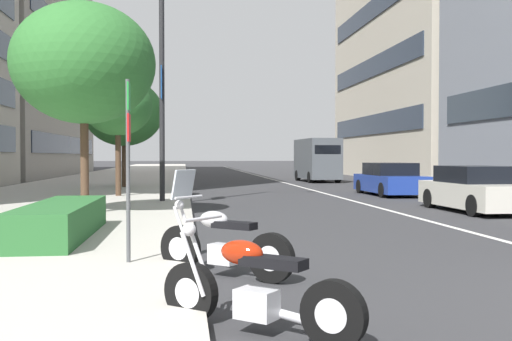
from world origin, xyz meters
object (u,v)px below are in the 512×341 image
motorcycle_by_sign_pole (255,291)px  car_far_down_avenue (476,190)px  street_tree_mid_sidewalk (118,107)px  street_tree_by_lamp_post (124,113)px  delivery_van_ahead (317,159)px  street_lamp_with_banners (172,48)px  parking_sign_by_curb (128,148)px  street_tree_far_plaza (84,64)px  car_lead_in_lane (390,180)px  motorcycle_second_in_row (221,244)px

motorcycle_by_sign_pole → car_far_down_avenue: 14.17m
street_tree_mid_sidewalk → street_tree_by_lamp_post: size_ratio=0.85×
delivery_van_ahead → street_tree_mid_sidewalk: size_ratio=1.14×
street_tree_by_lamp_post → car_far_down_avenue: bearing=-138.1°
car_far_down_avenue → street_lamp_with_banners: (3.51, 9.23, 4.75)m
parking_sign_by_curb → street_tree_by_lamp_post: bearing=5.8°
motorcycle_by_sign_pole → street_tree_far_plaza: bearing=-33.5°
street_lamp_with_banners → car_far_down_avenue: bearing=-110.8°
delivery_van_ahead → parking_sign_by_curb: bearing=160.2°
car_lead_in_lane → street_tree_far_plaza: bearing=125.6°
car_far_down_avenue → street_tree_by_lamp_post: (13.15, 11.82, 3.21)m
street_tree_mid_sidewalk → street_lamp_with_banners: bearing=-143.4°
street_tree_mid_sidewalk → car_far_down_avenue: bearing=-119.3°
parking_sign_by_curb → street_tree_mid_sidewalk: 14.99m
car_far_down_avenue → street_tree_far_plaza: 12.02m
parking_sign_by_curb → motorcycle_by_sign_pole: bearing=-155.4°
delivery_van_ahead → motorcycle_second_in_row: bearing=162.7°
street_tree_far_plaza → street_lamp_with_banners: bearing=-27.2°
street_tree_far_plaza → street_tree_mid_sidewalk: (7.24, -0.10, -0.55)m
street_lamp_with_banners → street_tree_mid_sidewalk: bearing=36.6°
motorcycle_second_in_row → street_tree_far_plaza: (7.98, 3.16, 3.70)m
motorcycle_second_in_row → delivery_van_ahead: size_ratio=0.34×
street_tree_far_plaza → street_tree_mid_sidewalk: 7.26m
delivery_van_ahead → street_tree_by_lamp_post: bearing=122.7°
car_far_down_avenue → street_tree_mid_sidewalk: (6.39, 11.37, 2.94)m
motorcycle_by_sign_pole → street_tree_by_lamp_post: street_tree_by_lamp_post is taller
car_far_down_avenue → street_tree_mid_sidewalk: size_ratio=0.97×
parking_sign_by_curb → car_far_down_avenue: bearing=-48.9°
car_lead_in_lane → street_tree_mid_sidewalk: (-1.28, 11.39, 2.94)m
car_lead_in_lane → street_tree_by_lamp_post: bearing=64.2°
motorcycle_by_sign_pole → street_tree_mid_sidewalk: street_tree_mid_sidewalk is taller
car_lead_in_lane → street_tree_by_lamp_post: (5.48, 11.84, 3.20)m
motorcycle_by_sign_pole → street_tree_by_lamp_post: 25.24m
street_tree_by_lamp_post → motorcycle_second_in_row: bearing=-170.9°
motorcycle_by_sign_pole → street_lamp_with_banners: (15.08, 1.07, 5.00)m
motorcycle_second_in_row → parking_sign_by_curb: size_ratio=0.68×
motorcycle_second_in_row → street_lamp_with_banners: (12.33, 0.92, 4.96)m
motorcycle_by_sign_pole → car_far_down_avenue: size_ratio=0.40×
parking_sign_by_curb → street_lamp_with_banners: street_lamp_with_banners is taller
street_lamp_with_banners → parking_sign_by_curb: bearing=178.1°
parking_sign_by_curb → street_tree_far_plaza: 8.11m
car_far_down_avenue → delivery_van_ahead: delivery_van_ahead is taller
motorcycle_by_sign_pole → motorcycle_second_in_row: motorcycle_second_in_row is taller
motorcycle_second_in_row → parking_sign_by_curb: (0.44, 1.32, 1.36)m
street_tree_mid_sidewalk → delivery_van_ahead: bearing=-37.1°
car_lead_in_lane → delivery_van_ahead: (13.59, 0.15, 0.84)m
street_tree_mid_sidewalk → street_tree_by_lamp_post: bearing=3.8°
delivery_van_ahead → street_tree_far_plaza: bearing=150.8°
parking_sign_by_curb → street_lamp_with_banners: 12.43m
motorcycle_by_sign_pole → motorcycle_second_in_row: size_ratio=0.99×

